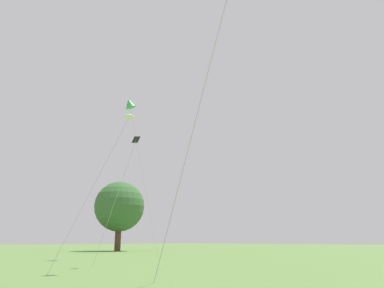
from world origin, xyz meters
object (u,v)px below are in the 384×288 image
(small_kite_diamond_red, at_px, (130,103))
(small_kite_bird_shape, at_px, (128,120))
(tree_pine_center, at_px, (120,207))
(small_kite_tiny_distant, at_px, (133,149))

(small_kite_diamond_red, bearing_deg, small_kite_bird_shape, -13.64)
(small_kite_diamond_red, bearing_deg, tree_pine_center, 168.42)
(small_kite_diamond_red, distance_m, tree_pine_center, 24.45)
(small_kite_bird_shape, bearing_deg, tree_pine_center, 54.55)
(small_kite_tiny_distant, bearing_deg, small_kite_diamond_red, -26.11)
(small_kite_bird_shape, xyz_separation_m, small_kite_tiny_distant, (2.65, 2.89, -0.65))
(small_kite_diamond_red, xyz_separation_m, small_kite_bird_shape, (-8.11, -10.66, -6.08))
(small_kite_bird_shape, xyz_separation_m, tree_pine_center, (21.54, 29.70, -1.35))
(small_kite_bird_shape, bearing_deg, small_kite_diamond_red, 53.25)
(small_kite_tiny_distant, bearing_deg, small_kite_bird_shape, 146.42)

